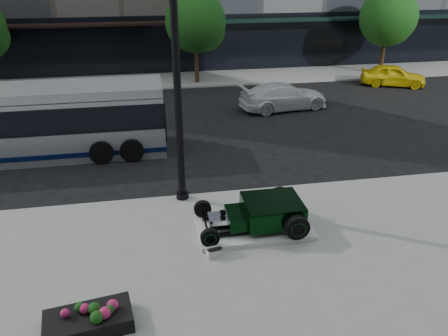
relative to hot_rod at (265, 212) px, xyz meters
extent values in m
plane|color=black|center=(-0.93, 4.52, -0.70)|extent=(120.00, 120.00, 0.00)
cube|color=gray|center=(-0.93, 18.52, -0.64)|extent=(70.00, 4.00, 0.12)
cube|color=black|center=(-10.93, 20.72, 1.30)|extent=(22.00, 0.50, 4.00)
cube|color=black|center=(12.07, 20.72, 1.30)|extent=(24.00, 0.50, 4.00)
cube|color=black|center=(-10.93, 20.12, 2.90)|extent=(22.00, 1.60, 0.15)
cube|color=black|center=(12.07, 20.12, 2.90)|extent=(24.00, 1.60, 0.15)
cylinder|color=black|center=(0.07, 17.52, 0.72)|extent=(0.28, 0.28, 2.60)
sphere|color=#103C10|center=(0.07, 17.52, 3.22)|extent=(3.80, 3.80, 3.80)
sphere|color=#103C10|center=(0.67, 17.82, 2.62)|extent=(2.60, 2.60, 2.60)
cylinder|color=black|center=(13.07, 17.52, 0.72)|extent=(0.28, 0.28, 2.60)
sphere|color=#103C10|center=(13.07, 17.52, 3.22)|extent=(3.80, 3.80, 3.80)
sphere|color=#103C10|center=(13.67, 17.82, 2.62)|extent=(2.60, 2.60, 2.60)
cube|color=silver|center=(-0.33, 0.00, -0.50)|extent=(3.40, 1.80, 0.15)
cube|color=black|center=(-0.33, -0.45, -0.33)|extent=(3.00, 0.08, 0.10)
cube|color=black|center=(-0.33, 0.45, -0.33)|extent=(3.00, 0.08, 0.10)
cube|color=black|center=(0.22, 0.00, 0.02)|extent=(1.70, 1.45, 0.62)
cube|color=black|center=(0.22, 0.00, 0.35)|extent=(1.70, 1.45, 0.06)
cube|color=black|center=(-0.88, 0.00, -0.10)|extent=(0.55, 1.05, 0.38)
cube|color=silver|center=(-1.43, 0.00, -0.15)|extent=(0.55, 0.55, 0.34)
cylinder|color=black|center=(-1.28, 0.00, 0.12)|extent=(0.18, 0.18, 0.10)
cylinder|color=black|center=(-1.78, 0.00, -0.27)|extent=(0.06, 1.55, 0.06)
cylinder|color=black|center=(0.72, -0.85, -0.07)|extent=(0.72, 0.24, 0.72)
cylinder|color=black|center=(0.72, -0.98, -0.07)|extent=(0.37, 0.02, 0.37)
torus|color=#0A3712|center=(0.72, -0.99, -0.07)|extent=(0.44, 0.02, 0.44)
cylinder|color=black|center=(0.72, 0.85, -0.07)|extent=(0.72, 0.24, 0.72)
cylinder|color=black|center=(0.72, 0.98, -0.07)|extent=(0.37, 0.02, 0.37)
torus|color=#0A3712|center=(0.72, 0.99, -0.07)|extent=(0.44, 0.02, 0.44)
cylinder|color=black|center=(-1.78, -0.78, -0.16)|extent=(0.54, 0.16, 0.54)
cylinder|color=black|center=(-1.78, -0.87, -0.16)|extent=(0.28, 0.02, 0.28)
torus|color=#0A3712|center=(-1.78, -0.88, -0.16)|extent=(0.34, 0.02, 0.34)
cylinder|color=black|center=(-1.78, 0.78, -0.16)|extent=(0.54, 0.16, 0.54)
cylinder|color=black|center=(-1.78, 0.87, -0.16)|extent=(0.28, 0.02, 0.28)
torus|color=#0A3712|center=(-1.78, 0.88, -0.16)|extent=(0.34, 0.02, 0.34)
cube|color=silver|center=(-1.71, -1.05, -0.47)|extent=(0.45, 0.36, 0.22)
cube|color=black|center=(-1.71, -1.05, -0.34)|extent=(0.44, 0.35, 0.15)
cylinder|color=black|center=(-2.28, 2.32, 3.31)|extent=(0.23, 0.23, 7.78)
cylinder|color=black|center=(-2.28, 2.32, -0.48)|extent=(0.43, 0.43, 0.19)
cube|color=black|center=(-4.85, -3.15, -0.39)|extent=(2.02, 1.23, 0.38)
sphere|color=#C0215C|center=(-5.52, -3.15, -0.08)|extent=(0.25, 0.25, 0.25)
sphere|color=#103C10|center=(-5.25, -3.15, -0.08)|extent=(0.25, 0.25, 0.25)
sphere|color=#C0215C|center=(-4.98, -3.15, -0.08)|extent=(0.25, 0.25, 0.25)
sphere|color=#103C10|center=(-4.72, -3.15, -0.08)|extent=(0.25, 0.25, 0.25)
sphere|color=#C0215C|center=(-4.45, -3.15, -0.08)|extent=(0.25, 0.25, 0.25)
sphere|color=#103C10|center=(-4.19, -3.15, -0.08)|extent=(0.25, 0.25, 0.25)
cube|color=#A6ABAF|center=(-8.60, 7.22, 0.58)|extent=(12.00, 2.55, 2.55)
cube|color=#081547|center=(-8.60, 7.22, -0.28)|extent=(12.05, 2.60, 0.20)
cube|color=black|center=(-8.60, 7.22, 1.15)|extent=(12.05, 2.60, 1.05)
cube|color=#A6ABAF|center=(-8.60, 7.22, 2.05)|extent=(12.00, 2.40, 0.35)
cube|color=black|center=(-2.57, 7.22, 0.85)|extent=(0.06, 2.30, 1.70)
cylinder|color=black|center=(-5.20, 5.92, -0.22)|extent=(0.96, 0.28, 0.96)
cylinder|color=black|center=(-5.20, 8.52, -0.22)|extent=(0.96, 0.28, 0.96)
cylinder|color=black|center=(-4.00, 5.92, -0.22)|extent=(0.96, 0.28, 0.96)
cylinder|color=black|center=(-4.00, 8.52, -0.22)|extent=(0.96, 0.28, 0.96)
imported|color=white|center=(4.11, 11.46, 0.01)|extent=(5.12, 2.68, 1.42)
imported|color=yellow|center=(12.50, 14.84, -0.02)|extent=(4.31, 3.01, 1.36)
camera|label=1|loc=(-3.16, -10.76, 6.88)|focal=35.00mm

